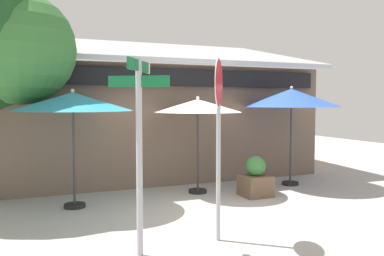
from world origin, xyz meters
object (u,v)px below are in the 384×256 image
(street_sign_post, at_px, (139,135))
(stop_sign, at_px, (219,113))
(patio_umbrella_ivory_center, at_px, (198,107))
(sidewalk_planter, at_px, (255,179))
(patio_umbrella_teal_left, at_px, (73,102))
(patio_umbrella_royal_blue_right, at_px, (291,98))

(street_sign_post, bearing_deg, stop_sign, 6.27)
(patio_umbrella_ivory_center, xyz_separation_m, sidewalk_planter, (1.11, -0.84, -1.68))
(stop_sign, relative_size, patio_umbrella_teal_left, 1.17)
(patio_umbrella_ivory_center, relative_size, sidewalk_planter, 2.47)
(stop_sign, bearing_deg, street_sign_post, -173.73)
(stop_sign, bearing_deg, patio_umbrella_ivory_center, 72.15)
(patio_umbrella_teal_left, relative_size, patio_umbrella_ivory_center, 1.06)
(patio_umbrella_ivory_center, bearing_deg, street_sign_post, -124.93)
(street_sign_post, height_order, patio_umbrella_ivory_center, street_sign_post)
(sidewalk_planter, bearing_deg, street_sign_post, -143.81)
(street_sign_post, distance_m, stop_sign, 1.35)
(patio_umbrella_ivory_center, bearing_deg, sidewalk_planter, -37.17)
(patio_umbrella_teal_left, distance_m, patio_umbrella_royal_blue_right, 5.57)
(patio_umbrella_royal_blue_right, relative_size, sidewalk_planter, 2.77)
(patio_umbrella_royal_blue_right, bearing_deg, stop_sign, -139.47)
(patio_umbrella_royal_blue_right, bearing_deg, sidewalk_planter, -153.68)
(stop_sign, xyz_separation_m, sidewalk_planter, (2.15, 2.39, -1.62))
(patio_umbrella_teal_left, bearing_deg, patio_umbrella_royal_blue_right, 2.02)
(patio_umbrella_teal_left, height_order, patio_umbrella_ivory_center, patio_umbrella_teal_left)
(street_sign_post, bearing_deg, patio_umbrella_teal_left, 100.28)
(stop_sign, bearing_deg, patio_umbrella_teal_left, 122.46)
(sidewalk_planter, bearing_deg, patio_umbrella_ivory_center, 142.83)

